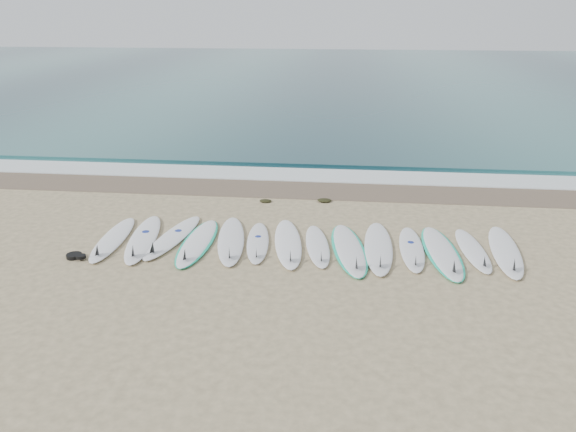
# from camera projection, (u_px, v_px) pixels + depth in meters

# --- Properties ---
(ground) EXTENTS (120.00, 120.00, 0.00)m
(ground) POSITION_uv_depth(u_px,v_px,m) (303.00, 247.00, 12.24)
(ground) COLOR tan
(ocean) EXTENTS (120.00, 55.00, 0.03)m
(ocean) POSITION_uv_depth(u_px,v_px,m) (339.00, 75.00, 42.49)
(ocean) COLOR #205156
(ocean) RESTS_ON ground
(wet_sand_band) EXTENTS (120.00, 1.80, 0.01)m
(wet_sand_band) POSITION_uv_depth(u_px,v_px,m) (315.00, 190.00, 16.05)
(wet_sand_band) COLOR brown
(wet_sand_band) RESTS_ON ground
(foam_band) EXTENTS (120.00, 1.40, 0.04)m
(foam_band) POSITION_uv_depth(u_px,v_px,m) (318.00, 175.00, 17.35)
(foam_band) COLOR silver
(foam_band) RESTS_ON ground
(wave_crest) EXTENTS (120.00, 1.00, 0.10)m
(wave_crest) POSITION_uv_depth(u_px,v_px,m) (321.00, 162.00, 18.73)
(wave_crest) COLOR #205156
(wave_crest) RESTS_ON ground
(surfboard_0) EXTENTS (0.72, 2.66, 0.34)m
(surfboard_0) POSITION_uv_depth(u_px,v_px,m) (112.00, 240.00, 12.48)
(surfboard_0) COLOR white
(surfboard_0) RESTS_ON ground
(surfboard_1) EXTENTS (1.02, 2.91, 0.36)m
(surfboard_1) POSITION_uv_depth(u_px,v_px,m) (143.00, 239.00, 12.49)
(surfboard_1) COLOR white
(surfboard_1) RESTS_ON ground
(surfboard_2) EXTENTS (0.95, 2.75, 0.35)m
(surfboard_2) POSITION_uv_depth(u_px,v_px,m) (172.00, 237.00, 12.59)
(surfboard_2) COLOR white
(surfboard_2) RESTS_ON ground
(surfboard_3) EXTENTS (0.66, 2.74, 0.35)m
(surfboard_3) POSITION_uv_depth(u_px,v_px,m) (197.00, 243.00, 12.33)
(surfboard_3) COLOR white
(surfboard_3) RESTS_ON ground
(surfboard_4) EXTENTS (1.06, 2.88, 0.36)m
(surfboard_4) POSITION_uv_depth(u_px,v_px,m) (231.00, 241.00, 12.41)
(surfboard_4) COLOR white
(surfboard_4) RESTS_ON ground
(surfboard_5) EXTENTS (0.77, 2.37, 0.30)m
(surfboard_5) POSITION_uv_depth(u_px,v_px,m) (258.00, 243.00, 12.33)
(surfboard_5) COLOR silver
(surfboard_5) RESTS_ON ground
(surfboard_6) EXTENTS (1.01, 2.85, 0.36)m
(surfboard_6) POSITION_uv_depth(u_px,v_px,m) (288.00, 243.00, 12.27)
(surfboard_6) COLOR white
(surfboard_6) RESTS_ON ground
(surfboard_7) EXTENTS (0.83, 2.40, 0.30)m
(surfboard_7) POSITION_uv_depth(u_px,v_px,m) (318.00, 246.00, 12.16)
(surfboard_7) COLOR white
(surfboard_7) RESTS_ON ground
(surfboard_8) EXTENTS (1.09, 2.91, 0.36)m
(surfboard_8) POSITION_uv_depth(u_px,v_px,m) (349.00, 249.00, 11.99)
(surfboard_8) COLOR silver
(surfboard_8) RESTS_ON ground
(surfboard_9) EXTENTS (0.63, 2.91, 0.37)m
(surfboard_9) POSITION_uv_depth(u_px,v_px,m) (378.00, 248.00, 12.04)
(surfboard_9) COLOR white
(surfboard_9) RESTS_ON ground
(surfboard_10) EXTENTS (0.55, 2.46, 0.31)m
(surfboard_10) POSITION_uv_depth(u_px,v_px,m) (412.00, 249.00, 12.00)
(surfboard_10) COLOR white
(surfboard_10) RESTS_ON ground
(surfboard_11) EXTENTS (0.89, 2.90, 0.36)m
(surfboard_11) POSITION_uv_depth(u_px,v_px,m) (442.00, 252.00, 11.84)
(surfboard_11) COLOR white
(surfboard_11) RESTS_ON ground
(surfboard_12) EXTENTS (0.64, 2.40, 0.30)m
(surfboard_12) POSITION_uv_depth(u_px,v_px,m) (473.00, 251.00, 11.93)
(surfboard_12) COLOR white
(surfboard_12) RESTS_ON ground
(surfboard_13) EXTENTS (0.85, 2.88, 0.36)m
(surfboard_13) POSITION_uv_depth(u_px,v_px,m) (506.00, 252.00, 11.86)
(surfboard_13) COLOR white
(surfboard_13) RESTS_ON ground
(seaweed_near) EXTENTS (0.33, 0.25, 0.06)m
(seaweed_near) POSITION_uv_depth(u_px,v_px,m) (265.00, 201.00, 15.05)
(seaweed_near) COLOR black
(seaweed_near) RESTS_ON ground
(seaweed_far) EXTENTS (0.38, 0.30, 0.07)m
(seaweed_far) POSITION_uv_depth(u_px,v_px,m) (324.00, 200.00, 15.07)
(seaweed_far) COLOR black
(seaweed_far) RESTS_ON ground
(leash_coil) EXTENTS (0.46, 0.36, 0.11)m
(leash_coil) POSITION_uv_depth(u_px,v_px,m) (76.00, 256.00, 11.68)
(leash_coil) COLOR black
(leash_coil) RESTS_ON ground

